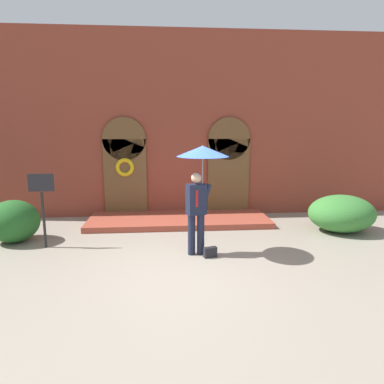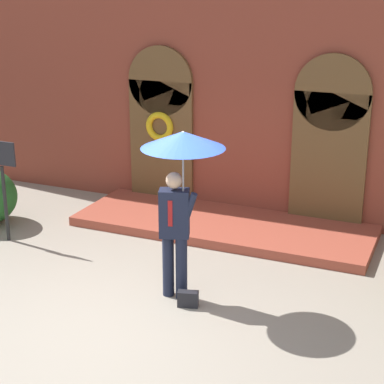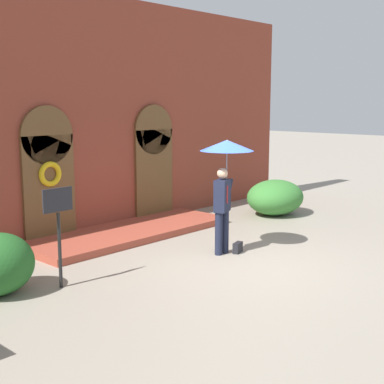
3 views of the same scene
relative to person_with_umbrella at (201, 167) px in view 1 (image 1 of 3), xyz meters
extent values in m
plane|color=gray|center=(-0.36, -0.46, -1.91)|extent=(80.00, 80.00, 0.00)
cube|color=brown|center=(-0.36, 3.74, 0.89)|extent=(14.00, 0.50, 5.60)
cube|color=brown|center=(-1.96, 3.45, -0.71)|extent=(1.30, 0.08, 2.40)
cylinder|color=brown|center=(-1.96, 3.45, 0.49)|extent=(1.30, 0.08, 1.30)
cube|color=brown|center=(1.24, 3.45, -0.71)|extent=(1.30, 0.08, 2.40)
cylinder|color=brown|center=(1.24, 3.45, 0.49)|extent=(1.30, 0.08, 1.30)
torus|color=gold|center=(-1.96, 3.38, -0.36)|extent=(0.56, 0.12, 0.56)
cube|color=#98402E|center=(-0.36, 2.59, -1.83)|extent=(5.20, 1.80, 0.16)
cylinder|color=#191E33|center=(-0.20, 0.00, -1.46)|extent=(0.16, 0.16, 0.90)
cylinder|color=#191E33|center=(0.00, 0.00, -1.46)|extent=(0.16, 0.16, 0.90)
cube|color=#191E33|center=(-0.10, 0.00, -0.68)|extent=(0.46, 0.36, 0.66)
cube|color=#A51919|center=(-0.10, -0.13, -0.64)|extent=(0.06, 0.03, 0.36)
sphere|color=tan|center=(-0.10, 0.00, -0.22)|extent=(0.22, 0.22, 0.22)
cylinder|color=#191E33|center=(0.12, 0.00, -0.58)|extent=(0.22, 0.09, 0.46)
cylinder|color=gray|center=(0.03, 0.00, -0.26)|extent=(0.02, 0.02, 0.98)
cone|color=#284CB7|center=(0.03, 0.00, 0.34)|extent=(1.10, 1.10, 0.22)
cone|color=white|center=(0.03, 0.00, 0.35)|extent=(0.61, 0.60, 0.20)
cube|color=black|center=(0.19, -0.20, -1.80)|extent=(0.30, 0.19, 0.22)
cylinder|color=black|center=(-3.53, 0.72, -1.26)|extent=(0.06, 0.06, 1.30)
cube|color=#232328|center=(-3.53, 0.72, -0.39)|extent=(0.56, 0.03, 0.40)
ellipsoid|color=#235B23|center=(-4.41, 1.19, -1.40)|extent=(1.21, 1.13, 1.03)
ellipsoid|color=#387A33|center=(3.92, 1.38, -1.42)|extent=(1.75, 1.47, 0.98)
camera|label=1|loc=(-0.76, -7.09, 0.80)|focal=32.00mm
camera|label=2|loc=(3.29, -7.27, 2.30)|focal=60.00mm
camera|label=3|loc=(-8.43, -6.83, 1.23)|focal=50.00mm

